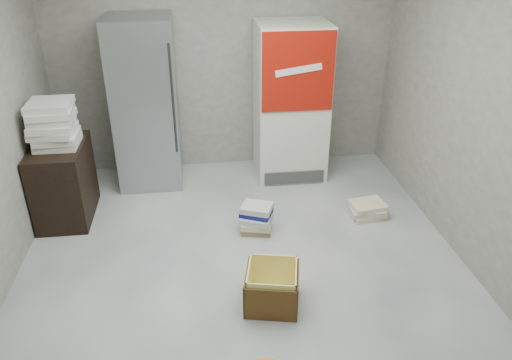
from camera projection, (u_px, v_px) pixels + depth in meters
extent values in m
plane|color=silver|center=(247.00, 288.00, 4.24)|extent=(5.00, 5.00, 0.00)
cube|color=#9E998E|center=(223.00, 53.00, 5.79)|extent=(4.00, 0.04, 2.80)
cube|color=#9E998E|center=(505.00, 123.00, 3.82)|extent=(0.04, 5.00, 2.80)
cube|color=#ACB0B5|center=(146.00, 104.00, 5.57)|extent=(0.70, 0.70, 1.90)
cylinder|color=#333333|center=(173.00, 100.00, 5.22)|extent=(0.02, 0.02, 1.19)
cube|color=silver|center=(291.00, 102.00, 5.78)|extent=(0.80, 0.70, 1.80)
cube|color=#A1150A|center=(298.00, 72.00, 5.26)|extent=(0.78, 0.02, 0.85)
cube|color=white|center=(299.00, 70.00, 5.23)|extent=(0.50, 0.01, 0.14)
cube|color=#3F3F3F|center=(294.00, 177.00, 5.84)|extent=(0.70, 0.02, 0.15)
cube|color=black|center=(64.00, 182.00, 5.10)|extent=(0.50, 0.80, 0.80)
cube|color=silver|center=(58.00, 142.00, 4.91)|extent=(0.40, 0.40, 0.06)
cube|color=silver|center=(57.00, 137.00, 4.87)|extent=(0.41, 0.41, 0.06)
cube|color=silver|center=(53.00, 131.00, 4.82)|extent=(0.42, 0.42, 0.06)
cube|color=silver|center=(52.00, 125.00, 4.79)|extent=(0.41, 0.41, 0.06)
cube|color=silver|center=(52.00, 118.00, 4.79)|extent=(0.41, 0.41, 0.06)
cube|color=silver|center=(50.00, 112.00, 4.74)|extent=(0.43, 0.43, 0.06)
cube|color=silver|center=(49.00, 105.00, 4.72)|extent=(0.40, 0.40, 0.06)
cube|color=olive|center=(256.00, 228.00, 5.00)|extent=(0.33, 0.28, 0.06)
cube|color=beige|center=(256.00, 224.00, 4.96)|extent=(0.33, 0.29, 0.06)
cube|color=beige|center=(257.00, 219.00, 4.93)|extent=(0.35, 0.32, 0.06)
cube|color=navy|center=(256.00, 212.00, 4.93)|extent=(0.36, 0.33, 0.05)
cube|color=beige|center=(257.00, 208.00, 4.90)|extent=(0.35, 0.32, 0.06)
cube|color=beige|center=(367.00, 214.00, 5.26)|extent=(0.38, 0.32, 0.05)
cube|color=beige|center=(366.00, 210.00, 5.23)|extent=(0.35, 0.27, 0.06)
cube|color=beige|center=(368.00, 205.00, 5.21)|extent=(0.39, 0.32, 0.05)
cube|color=yellow|center=(272.00, 302.00, 4.07)|extent=(0.47, 0.47, 0.01)
cube|color=brown|center=(274.00, 272.00, 4.19)|extent=(0.41, 0.10, 0.30)
cube|color=brown|center=(270.00, 306.00, 3.83)|extent=(0.41, 0.10, 0.30)
cube|color=brown|center=(247.00, 287.00, 4.02)|extent=(0.10, 0.41, 0.30)
cube|color=brown|center=(298.00, 290.00, 3.99)|extent=(0.10, 0.41, 0.30)
cube|color=yellow|center=(273.00, 272.00, 4.16)|extent=(0.38, 0.09, 0.34)
cube|color=yellow|center=(271.00, 302.00, 3.83)|extent=(0.38, 0.09, 0.34)
cube|color=yellow|center=(249.00, 285.00, 4.01)|extent=(0.09, 0.38, 0.34)
cube|color=yellow|center=(295.00, 288.00, 3.98)|extent=(0.09, 0.38, 0.34)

